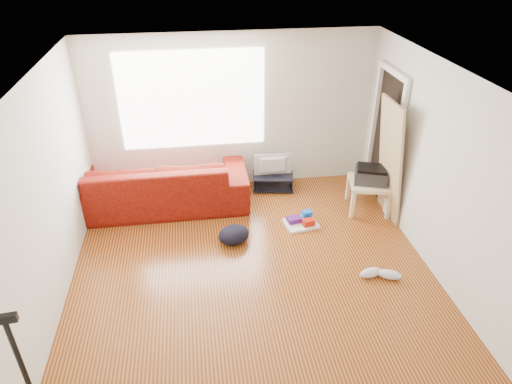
{
  "coord_description": "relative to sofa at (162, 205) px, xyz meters",
  "views": [
    {
      "loc": [
        -0.61,
        -4.26,
        3.81
      ],
      "look_at": [
        0.1,
        0.6,
        0.92
      ],
      "focal_mm": 32.0,
      "sensor_mm": 36.0,
      "label": 1
    }
  ],
  "objects": [
    {
      "name": "room",
      "position": [
        1.27,
        -1.8,
        1.25
      ],
      "size": [
        4.51,
        5.01,
        2.51
      ],
      "color": "#561F07",
      "rests_on": "ground"
    },
    {
      "name": "sofa",
      "position": [
        0.0,
        0.0,
        0.0
      ],
      "size": [
        2.68,
        1.05,
        0.78
      ],
      "primitive_type": "imported",
      "rotation": [
        0.0,
        0.0,
        3.14
      ],
      "color": "#4C0403",
      "rests_on": "ground"
    },
    {
      "name": "tv_stand",
      "position": [
        1.82,
        0.27,
        0.13
      ],
      "size": [
        0.7,
        0.47,
        0.25
      ],
      "rotation": [
        0.0,
        0.0,
        -0.15
      ],
      "color": "black",
      "rests_on": "ground"
    },
    {
      "name": "tv",
      "position": [
        1.82,
        0.27,
        0.43
      ],
      "size": [
        0.62,
        0.08,
        0.36
      ],
      "primitive_type": "imported",
      "rotation": [
        0.0,
        0.0,
        3.14
      ],
      "color": "black",
      "rests_on": "tv_stand"
    },
    {
      "name": "side_table",
      "position": [
        3.15,
        -0.55,
        0.4
      ],
      "size": [
        0.69,
        0.69,
        0.48
      ],
      "rotation": [
        0.0,
        0.0,
        -0.2
      ],
      "color": "beige",
      "rests_on": "ground"
    },
    {
      "name": "printer",
      "position": [
        3.15,
        -0.55,
        0.6
      ],
      "size": [
        0.56,
        0.49,
        0.25
      ],
      "rotation": [
        0.0,
        0.0,
        -0.34
      ],
      "color": "#24252A",
      "rests_on": "side_table"
    },
    {
      "name": "bucket",
      "position": [
        0.79,
        -0.25,
        0.0
      ],
      "size": [
        0.3,
        0.3,
        0.27
      ],
      "primitive_type": "cylinder",
      "rotation": [
        0.0,
        0.0,
        -0.1
      ],
      "color": "#0723B6",
      "rests_on": "ground"
    },
    {
      "name": "toilet_paper",
      "position": [
        0.76,
        -0.25,
        0.19
      ],
      "size": [
        0.11,
        0.11,
        0.11
      ],
      "primitive_type": "cylinder",
      "color": "silver",
      "rests_on": "bucket"
    },
    {
      "name": "cleaning_tray",
      "position": [
        2.05,
        -0.83,
        0.05
      ],
      "size": [
        0.52,
        0.44,
        0.17
      ],
      "rotation": [
        0.0,
        0.0,
        0.16
      ],
      "color": "silver",
      "rests_on": "ground"
    },
    {
      "name": "backpack",
      "position": [
        1.02,
        -1.12,
        0.0
      ],
      "size": [
        0.54,
        0.49,
        0.24
      ],
      "primitive_type": "ellipsoid",
      "rotation": [
        0.0,
        0.0,
        0.38
      ],
      "color": "black",
      "rests_on": "ground"
    },
    {
      "name": "sneakers",
      "position": [
        2.75,
        -2.11,
        0.06
      ],
      "size": [
        0.54,
        0.28,
        0.12
      ],
      "rotation": [
        0.0,
        0.0,
        -0.24
      ],
      "color": "silver",
      "rests_on": "ground"
    },
    {
      "name": "door_panel",
      "position": [
        3.33,
        -0.73,
        0.0
      ],
      "size": [
        0.22,
        0.72,
        1.79
      ],
      "primitive_type": "cube",
      "rotation": [
        0.0,
        -0.1,
        0.0
      ],
      "color": "tan",
      "rests_on": "ground"
    }
  ]
}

